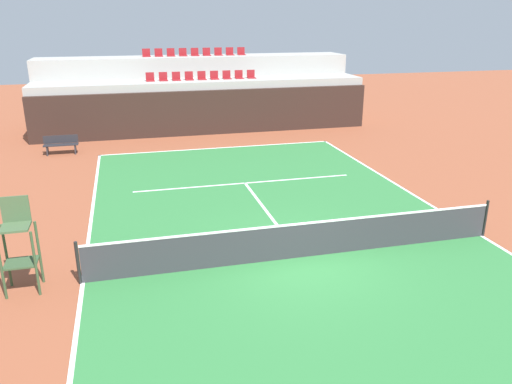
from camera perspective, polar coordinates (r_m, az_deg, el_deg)
The scene contains 15 objects.
ground_plane at distance 13.42m, azimuth 5.10°, elevation -7.33°, with size 80.00×80.00×0.00m, color brown.
court_surface at distance 13.42m, azimuth 5.10°, elevation -7.31°, with size 11.00×24.00×0.01m, color #2D7238.
baseline_far at distance 24.34m, azimuth -4.25°, elevation 4.96°, with size 11.00×0.10×0.00m, color white.
sideline_left at distance 12.83m, azimuth -18.88°, elevation -9.63°, with size 0.10×24.00×0.00m, color white.
sideline_right at distance 15.96m, azimuth 23.97°, elevation -4.51°, with size 0.10×24.00×0.00m, color white.
service_line_far at distance 19.11m, azimuth -1.23°, elevation 1.01°, with size 8.26×0.10×0.00m, color white.
centre_service_line at distance 16.20m, azimuth 1.37°, elevation -2.41°, with size 0.10×6.40×0.00m, color white.
back_wall at distance 27.10m, azimuth -5.51°, elevation 8.86°, with size 17.74×0.30×2.31m, color black.
stands_tier_lower at distance 28.38m, azimuth -5.97°, elevation 9.72°, with size 17.74×2.40×2.71m, color #9E9E99.
stands_tier_upper at distance 30.65m, azimuth -6.70°, elevation 11.41°, with size 17.74×2.40×3.79m, color #9E9E99.
seating_row_lower at distance 28.27m, azimuth -6.10°, elevation 12.71°, with size 5.94×0.44×0.44m.
seating_row_upper at distance 30.54m, azimuth -6.88°, elevation 15.18°, with size 5.94×0.44×0.44m.
tennis_net at distance 13.20m, azimuth 5.17°, elevation -5.35°, with size 11.08×0.08×1.07m.
umpire_chair at distance 12.58m, azimuth -25.13°, elevation -5.13°, with size 0.76×0.66×2.20m.
player_bench at distance 24.74m, azimuth -21.07°, elevation 5.13°, with size 1.50×0.40×0.85m.
Camera 1 is at (-4.13, -11.28, 5.97)m, focal length 35.61 mm.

